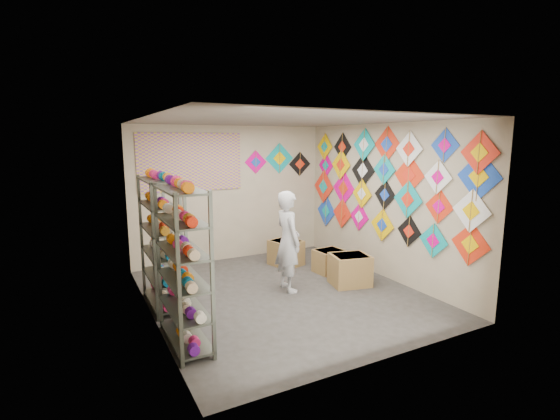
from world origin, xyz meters
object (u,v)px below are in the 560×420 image
carton_c (286,253)px  shelf_rack_front (183,267)px  shopkeeper (288,241)px  carton_a (350,270)px  carton_b (329,261)px  shelf_rack_back (160,242)px

carton_c → shelf_rack_front: bearing=-154.5°
shopkeeper → carton_a: bearing=-102.4°
shopkeeper → carton_c: 1.46m
shelf_rack_front → carton_c: size_ratio=3.40×
carton_a → carton_c: bearing=119.1°
shopkeeper → carton_b: shopkeeper is taller
carton_b → carton_c: carton_c is taller
carton_a → carton_b: (0.07, 0.71, -0.05)m
carton_a → carton_b: size_ratio=1.21×
carton_c → shopkeeper: bearing=-132.1°
carton_a → carton_b: carton_a is taller
shelf_rack_back → carton_b: size_ratio=3.71×
carton_b → shelf_rack_back: bearing=177.3°
shopkeeper → carton_c: (0.61, 1.19, -0.57)m
shopkeeper → carton_a: (1.04, -0.27, -0.56)m
carton_a → carton_c: carton_a is taller
shelf_rack_back → shopkeeper: (1.93, -0.32, -0.14)m
shelf_rack_back → carton_c: 2.78m
shelf_rack_back → carton_c: (2.54, 0.87, -0.71)m
carton_a → carton_c: size_ratio=1.11×
shelf_rack_front → carton_a: 3.13m
shelf_rack_back → shopkeeper: 1.96m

